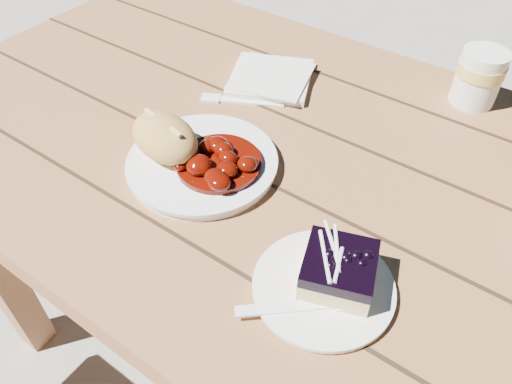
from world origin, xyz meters
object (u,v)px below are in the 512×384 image
Objects in this scene: second_cup at (479,77)px; bread_roll at (165,137)px; picnic_table at (434,295)px; blueberry_cake at (339,270)px; main_plate at (202,164)px; dessert_plate at (323,287)px.

bread_roll is at bearing -127.27° from second_cup.
bread_roll is 1.27× the size of second_cup.
picnic_table is 18.20× the size of blueberry_cake.
main_plate is 0.52m from second_cup.
bread_roll is 0.34m from dessert_plate.
second_cup is (-0.10, 0.32, 0.21)m from picnic_table.
second_cup is at bearing 70.45° from blueberry_cake.
picnic_table is 0.29m from blueberry_cake.
bread_roll reaches higher than main_plate.
blueberry_cake is at bearing 56.31° from dessert_plate.
dessert_plate is at bearing -18.24° from main_plate.
blueberry_cake is at bearing -118.67° from picnic_table.
main_plate is at bearing -163.97° from picnic_table.
dessert_plate is (0.33, -0.07, -0.04)m from bread_roll.
second_cup is at bearing 52.73° from bread_roll.
second_cup is at bearing 106.78° from picnic_table.
main_plate reaches higher than picnic_table.
dessert_plate is at bearing -142.71° from blueberry_cake.
second_cup reaches higher than blueberry_cake.
picnic_table is at bearing 16.54° from bread_roll.
picnic_table is 19.99× the size of second_cup.
picnic_table is 0.28m from dessert_plate.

